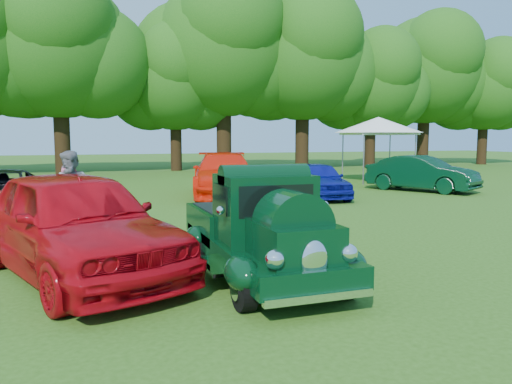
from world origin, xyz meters
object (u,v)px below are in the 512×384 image
object	(u,v)px
back_car_green	(422,173)
spectator_grey	(72,193)
back_car_blue	(318,180)
hero_pickup	(260,233)
red_convertible	(75,223)
spectator_pink	(70,199)
canopy_tent	(378,125)
back_car_black	(0,193)
back_car_orange	(224,174)

from	to	relation	value
back_car_green	spectator_grey	bearing A→B (deg)	172.11
back_car_blue	hero_pickup	bearing A→B (deg)	-113.09
red_convertible	spectator_pink	xyz separation A→B (m)	(-0.14, 3.83, -0.06)
canopy_tent	back_car_blue	bearing A→B (deg)	-138.97
hero_pickup	back_car_blue	xyz separation A→B (m)	(5.55, 9.04, -0.05)
back_car_blue	back_car_green	distance (m)	5.14
canopy_tent	spectator_grey	bearing A→B (deg)	-146.62
hero_pickup	back_car_black	distance (m)	9.59
back_car_black	spectator_grey	size ratio (longest dim) A/B	2.43
hero_pickup	spectator_grey	world-z (taller)	spectator_grey
back_car_black	back_car_blue	distance (m)	10.37
back_car_black	spectator_grey	xyz separation A→B (m)	(1.98, -3.56, 0.31)
back_car_orange	spectator_pink	xyz separation A→B (m)	(-5.36, -5.95, -0.02)
red_convertible	back_car_orange	distance (m)	11.08
red_convertible	back_car_black	world-z (taller)	red_convertible
back_car_blue	spectator_pink	world-z (taller)	spectator_pink
red_convertible	back_car_orange	bearing A→B (deg)	40.87
spectator_pink	canopy_tent	world-z (taller)	canopy_tent
back_car_black	back_car_orange	bearing A→B (deg)	23.47
red_convertible	back_car_green	distance (m)	16.00
back_car_orange	back_car_blue	bearing A→B (deg)	-15.82
back_car_black	spectator_pink	distance (m)	3.97
back_car_orange	canopy_tent	distance (m)	9.65
back_car_black	back_car_orange	size ratio (longest dim) A/B	0.82
back_car_black	back_car_orange	world-z (taller)	back_car_orange
back_car_black	canopy_tent	size ratio (longest dim) A/B	0.96
red_convertible	spectator_grey	size ratio (longest dim) A/B	2.65
red_convertible	canopy_tent	xyz separation A→B (m)	(14.07, 13.07, 1.93)
back_car_green	spectator_grey	distance (m)	14.37
spectator_pink	spectator_grey	xyz separation A→B (m)	(0.06, -0.08, 0.16)
spectator_pink	spectator_grey	bearing A→B (deg)	-66.01
red_convertible	back_car_blue	distance (m)	11.55
back_car_green	spectator_pink	bearing A→B (deg)	171.72
red_convertible	spectator_grey	xyz separation A→B (m)	(-0.08, 3.75, 0.09)
spectator_grey	canopy_tent	world-z (taller)	canopy_tent
spectator_pink	canopy_tent	size ratio (longest dim) A/B	0.33
back_car_black	spectator_pink	world-z (taller)	spectator_pink
back_car_green	back_car_blue	bearing A→B (deg)	159.74
back_car_orange	canopy_tent	bearing A→B (deg)	34.02
hero_pickup	back_car_orange	distance (m)	11.05
red_convertible	spectator_grey	bearing A→B (deg)	70.15
back_car_black	back_car_green	size ratio (longest dim) A/B	1.05
red_convertible	back_car_blue	bearing A→B (deg)	23.08
hero_pickup	back_car_orange	bearing A→B (deg)	77.07
spectator_pink	back_car_green	bearing A→B (deg)	6.16
back_car_orange	canopy_tent	xyz separation A→B (m)	(8.85, 3.30, 1.97)
back_car_orange	spectator_grey	size ratio (longest dim) A/B	2.95
spectator_grey	canopy_tent	xyz separation A→B (m)	(14.15, 9.32, 1.84)
back_car_green	canopy_tent	bearing A→B (deg)	52.61
hero_pickup	spectator_grey	size ratio (longest dim) A/B	2.20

